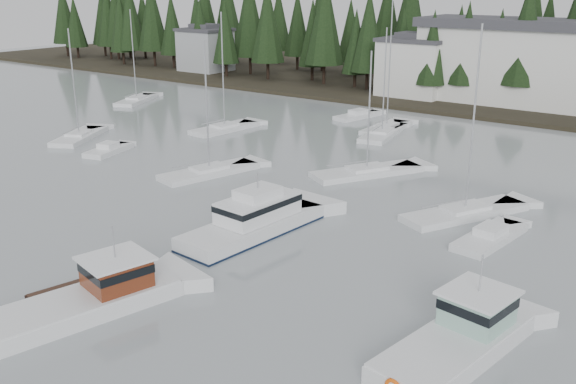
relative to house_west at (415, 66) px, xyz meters
name	(u,v)px	position (x,y,z in m)	size (l,w,h in m)	color
conifer_treeline	(557,105)	(18.00, 7.00, -4.65)	(200.00, 22.00, 20.00)	black
house_west	(415,66)	(0.00, 0.00, 0.00)	(9.54, 7.42, 8.75)	silver
house_far_west	(205,49)	(-42.00, 2.00, -0.25)	(8.48, 7.42, 8.25)	#999EA0
harbor_inn	(532,63)	(15.04, 3.34, 1.12)	(29.50, 11.50, 10.90)	silver
lobster_boat_brown	(90,300)	(14.01, -66.33, -4.10)	(6.45, 10.35, 4.87)	silver
cabin_cruiser_center	(255,223)	(14.15, -53.20, -3.94)	(4.30, 11.28, 4.74)	silver
lobster_boat_teal	(460,341)	(30.79, -59.04, -4.05)	(4.58, 9.48, 5.06)	silver
sailboat_0	(209,174)	(2.35, -44.92, -4.59)	(4.85, 9.38, 11.99)	silver
sailboat_1	(465,215)	(24.24, -41.69, -4.58)	(6.82, 10.07, 13.95)	silver
sailboat_5	(225,130)	(-8.10, -31.16, -4.58)	(3.57, 8.69, 13.45)	silver
sailboat_6	(137,101)	(-29.98, -24.92, -4.58)	(5.97, 9.07, 12.96)	silver
sailboat_7	(382,135)	(7.50, -23.08, -4.59)	(4.33, 9.14, 12.01)	silver
sailboat_8	(367,174)	(13.44, -36.86, -4.60)	(7.36, 10.07, 11.14)	silver
sailboat_10	(79,138)	(-17.98, -43.33, -4.59)	(6.40, 8.75, 11.99)	silver
sailboat_12	(386,129)	(6.58, -20.28, -4.56)	(2.95, 8.10, 14.69)	silver
runabout_0	(109,151)	(-10.70, -45.31, -4.52)	(3.50, 5.74, 1.42)	silver
runabout_1	(490,239)	(27.32, -45.20, -4.52)	(3.00, 6.94, 1.42)	silver
runabout_3	(358,117)	(0.45, -16.12, -4.52)	(3.47, 7.19, 1.42)	silver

